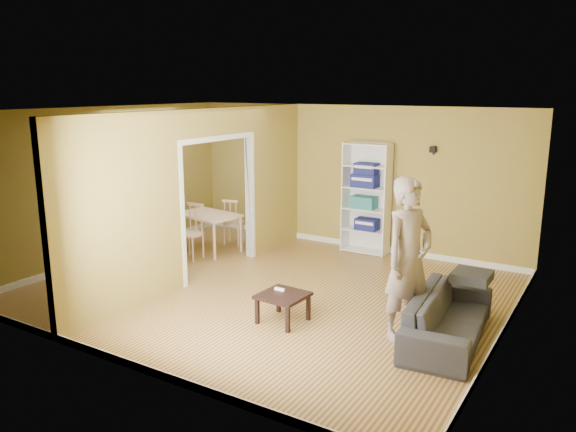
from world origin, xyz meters
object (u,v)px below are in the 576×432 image
Objects in this scene: dining_table at (208,218)px; chair_far at (234,221)px; bookshelf at (368,198)px; coffee_table at (283,298)px; chair_left at (172,220)px; chair_near at (190,232)px; person at (409,245)px; sofa at (449,310)px.

chair_far is (0.12, 0.60, -0.17)m from dining_table.
coffee_table is at bearing -83.72° from bookshelf.
chair_left is 1.00× the size of chair_near.
bookshelf is 1.78× the size of dining_table.
chair_far is at bearing 127.81° from chair_left.
coffee_table is 3.75m from chair_far.
chair_far is at bearing 85.04° from person.
coffee_table is at bearing 121.00° from chair_far.
chair_left is at bearing 71.33° from sofa.
chair_far is (-2.71, 2.60, 0.13)m from coffee_table.
person is 2.04× the size of dining_table.
chair_far reaches higher than coffee_table.
bookshelf is 2.54m from chair_far.
sofa is 2.18× the size of chair_far.
dining_table is (-4.75, 1.41, 0.24)m from sofa.
bookshelf is (-1.84, 3.07, -0.15)m from person.
bookshelf is 3.56m from coffee_table.
person reaches higher than chair_far.
chair_near is (-4.24, 1.05, -0.65)m from person.
sofa is 4.97m from dining_table.
chair_far is at bearing 82.61° from chair_near.
chair_left is at bearing 152.06° from coffee_table.
person is at bearing 137.03° from chair_far.
sofa is 3.48× the size of coffee_table.
person is at bearing -59.01° from bookshelf.
bookshelf reaches higher than chair_near.
person reaches higher than bookshelf.
chair_near is at bearing 98.92° from person.
sofa is 3.75m from bookshelf.
chair_near is (-2.78, 1.45, 0.16)m from coffee_table.
coffee_table is at bearing 101.72° from sofa.
chair_left is 1.00m from chair_near.
chair_left is (-5.57, 1.36, 0.11)m from sofa.
bookshelf reaches higher than coffee_table.
chair_far is (-4.63, 2.02, 0.08)m from sofa.
bookshelf reaches higher than chair_left.
coffee_table is 0.58× the size of chair_left.
sofa is 2.01m from coffee_table.
bookshelf is at bearing 96.28° from coffee_table.
chair_near is at bearing -84.34° from dining_table.
sofa is at bearing -14.46° from chair_near.
chair_far reaches higher than dining_table.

